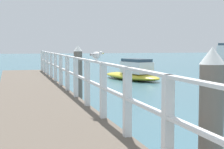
{
  "coord_description": "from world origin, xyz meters",
  "views": [
    {
      "loc": [
        -0.78,
        -0.11,
        1.92
      ],
      "look_at": [
        2.53,
        11.87,
        0.92
      ],
      "focal_mm": 60.11,
      "sensor_mm": 36.0,
      "label": 1
    }
  ],
  "objects": [
    {
      "name": "pier_railing",
      "position": [
        1.05,
        11.13,
        1.12
      ],
      "size": [
        0.12,
        20.77,
        1.13
      ],
      "color": "white",
      "rests_on": "pier_deck"
    },
    {
      "name": "dock_piling_near",
      "position": [
        1.43,
        3.63,
        0.96
      ],
      "size": [
        0.29,
        0.29,
        1.89
      ],
      "color": "#6B6056",
      "rests_on": "ground_plane"
    },
    {
      "name": "seagull_foreground",
      "position": [
        1.05,
        7.75,
        1.69
      ],
      "size": [
        0.24,
        0.46,
        0.21
      ],
      "rotation": [
        0.0,
        0.0,
        3.5
      ],
      "color": "white",
      "rests_on": "pier_railing"
    },
    {
      "name": "pier_deck",
      "position": [
        0.0,
        11.13,
        0.22
      ],
      "size": [
        2.25,
        22.25,
        0.43
      ],
      "primitive_type": "cube",
      "color": "brown",
      "rests_on": "ground_plane"
    },
    {
      "name": "boat_2",
      "position": [
        5.7,
        19.03,
        0.38
      ],
      "size": [
        2.78,
        4.69,
        1.16
      ],
      "rotation": [
        0.0,
        0.0,
        3.45
      ],
      "color": "gold",
      "rests_on": "ground_plane"
    },
    {
      "name": "dock_piling_far",
      "position": [
        1.43,
        12.08,
        0.96
      ],
      "size": [
        0.29,
        0.29,
        1.89
      ],
      "color": "#6B6056",
      "rests_on": "ground_plane"
    }
  ]
}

